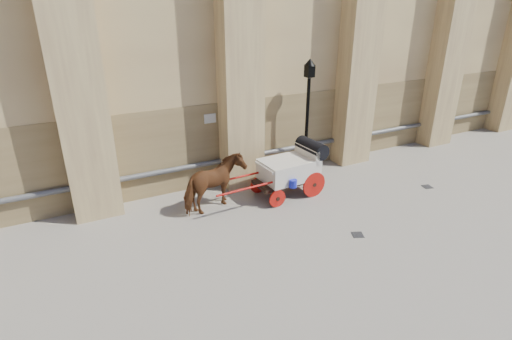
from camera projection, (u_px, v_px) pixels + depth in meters
ground at (321, 221)px, 12.25m from camera, size 90.00×90.00×0.00m
horse at (214, 184)px, 12.60m from camera, size 2.28×1.59×1.76m
carriage at (292, 167)px, 13.63m from camera, size 4.19×1.54×1.81m
street_lamp at (307, 115)px, 14.66m from camera, size 0.41×0.41×4.37m
drain_grate_near at (358, 235)px, 11.49m from camera, size 0.42×0.42×0.01m
drain_grate_far at (427, 187)px, 14.46m from camera, size 0.39×0.39×0.01m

